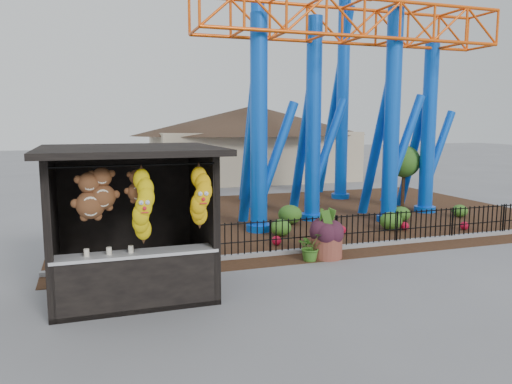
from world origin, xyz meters
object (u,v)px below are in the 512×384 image
object	(u,v)px
prize_booth	(131,225)
terracotta_planter	(326,247)
potted_plant	(310,247)
roller_coaster	(330,47)

from	to	relation	value
prize_booth	terracotta_planter	bearing A→B (deg)	15.71
terracotta_planter	potted_plant	world-z (taller)	potted_plant
roller_coaster	terracotta_planter	size ratio (longest dim) A/B	12.95
terracotta_planter	potted_plant	bearing A→B (deg)	-164.73
roller_coaster	terracotta_planter	bearing A→B (deg)	-116.75
prize_booth	roller_coaster	distance (m)	11.99
potted_plant	roller_coaster	bearing A→B (deg)	41.68
roller_coaster	potted_plant	size ratio (longest dim) A/B	14.29
prize_booth	terracotta_planter	size ratio (longest dim) A/B	4.12
roller_coaster	terracotta_planter	distance (m)	9.00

